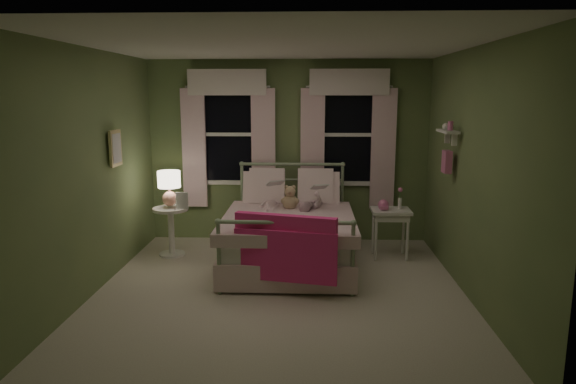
{
  "coord_description": "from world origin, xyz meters",
  "views": [
    {
      "loc": [
        0.32,
        -5.26,
        2.13
      ],
      "look_at": [
        0.06,
        0.58,
        1.0
      ],
      "focal_mm": 32.0,
      "sensor_mm": 36.0,
      "label": 1
    }
  ],
  "objects_px": {
    "bed": "(289,235)",
    "child_right": "(312,184)",
    "nightstand_right": "(391,217)",
    "teddy_bear": "(290,199)",
    "child_left": "(269,184)",
    "table_lamp": "(169,185)",
    "nightstand_left": "(171,225)"
  },
  "relations": [
    {
      "from": "nightstand_left",
      "to": "nightstand_right",
      "type": "xyz_separation_m",
      "value": [
        2.89,
        0.02,
        0.13
      ]
    },
    {
      "from": "nightstand_left",
      "to": "table_lamp",
      "type": "bearing_deg",
      "value": 0.0
    },
    {
      "from": "bed",
      "to": "child_left",
      "type": "distance_m",
      "value": 0.77
    },
    {
      "from": "bed",
      "to": "child_left",
      "type": "height_order",
      "value": "child_left"
    },
    {
      "from": "teddy_bear",
      "to": "bed",
      "type": "bearing_deg",
      "value": -90.0
    },
    {
      "from": "bed",
      "to": "child_right",
      "type": "relative_size",
      "value": 2.61
    },
    {
      "from": "child_left",
      "to": "table_lamp",
      "type": "height_order",
      "value": "child_left"
    },
    {
      "from": "child_left",
      "to": "child_right",
      "type": "height_order",
      "value": "child_left"
    },
    {
      "from": "bed",
      "to": "nightstand_left",
      "type": "distance_m",
      "value": 1.61
    },
    {
      "from": "child_left",
      "to": "child_right",
      "type": "xyz_separation_m",
      "value": [
        0.56,
        0.0,
        -0.0
      ]
    },
    {
      "from": "child_right",
      "to": "table_lamp",
      "type": "height_order",
      "value": "child_right"
    },
    {
      "from": "child_left",
      "to": "child_right",
      "type": "bearing_deg",
      "value": 178.38
    },
    {
      "from": "bed",
      "to": "child_right",
      "type": "height_order",
      "value": "child_right"
    },
    {
      "from": "bed",
      "to": "nightstand_right",
      "type": "relative_size",
      "value": 3.18
    },
    {
      "from": "child_right",
      "to": "nightstand_left",
      "type": "relative_size",
      "value": 1.2
    },
    {
      "from": "child_left",
      "to": "nightstand_right",
      "type": "height_order",
      "value": "child_left"
    },
    {
      "from": "child_right",
      "to": "table_lamp",
      "type": "distance_m",
      "value": 1.86
    },
    {
      "from": "teddy_bear",
      "to": "child_right",
      "type": "bearing_deg",
      "value": 29.5
    },
    {
      "from": "nightstand_left",
      "to": "table_lamp",
      "type": "xyz_separation_m",
      "value": [
        0.0,
        0.0,
        0.54
      ]
    },
    {
      "from": "child_right",
      "to": "teddy_bear",
      "type": "height_order",
      "value": "child_right"
    },
    {
      "from": "child_right",
      "to": "teddy_bear",
      "type": "bearing_deg",
      "value": 48.0
    },
    {
      "from": "nightstand_right",
      "to": "teddy_bear",
      "type": "bearing_deg",
      "value": -176.83
    },
    {
      "from": "table_lamp",
      "to": "bed",
      "type": "bearing_deg",
      "value": -11.15
    },
    {
      "from": "bed",
      "to": "table_lamp",
      "type": "relative_size",
      "value": 4.37
    },
    {
      "from": "teddy_bear",
      "to": "nightstand_left",
      "type": "height_order",
      "value": "teddy_bear"
    },
    {
      "from": "bed",
      "to": "teddy_bear",
      "type": "height_order",
      "value": "bed"
    },
    {
      "from": "child_left",
      "to": "nightstand_right",
      "type": "distance_m",
      "value": 1.64
    },
    {
      "from": "nightstand_left",
      "to": "teddy_bear",
      "type": "bearing_deg",
      "value": -1.75
    },
    {
      "from": "bed",
      "to": "child_right",
      "type": "distance_m",
      "value": 0.77
    },
    {
      "from": "child_right",
      "to": "child_left",
      "type": "bearing_deg",
      "value": 18.51
    },
    {
      "from": "child_right",
      "to": "bed",
      "type": "bearing_deg",
      "value": 74.91
    },
    {
      "from": "teddy_bear",
      "to": "table_lamp",
      "type": "height_order",
      "value": "table_lamp"
    }
  ]
}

